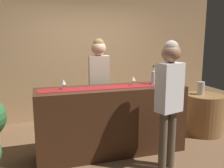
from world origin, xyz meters
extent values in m
plane|color=brown|center=(0.00, 0.00, 0.00)|extent=(10.00, 10.00, 0.00)
cube|color=tan|center=(0.00, 1.90, 1.45)|extent=(6.00, 0.12, 2.90)
cube|color=#3D2314|center=(0.00, 0.00, 0.52)|extent=(2.26, 0.60, 1.04)
cube|color=maroon|center=(0.00, 0.00, 1.05)|extent=(2.15, 0.28, 0.01)
cylinder|color=brown|center=(0.85, -0.02, 1.15)|extent=(0.07, 0.07, 0.21)
cylinder|color=brown|center=(0.85, -0.02, 1.29)|extent=(0.03, 0.03, 0.08)
cylinder|color=black|center=(0.85, -0.02, 1.34)|extent=(0.03, 0.03, 0.02)
cylinder|color=#B2C6C1|center=(0.69, 0.01, 1.15)|extent=(0.07, 0.07, 0.21)
cylinder|color=#B2C6C1|center=(0.69, 0.01, 1.29)|extent=(0.03, 0.03, 0.08)
cylinder|color=black|center=(0.69, 0.01, 1.34)|extent=(0.03, 0.03, 0.02)
cylinder|color=silver|center=(-0.71, 0.04, 1.05)|extent=(0.06, 0.06, 0.00)
cylinder|color=silver|center=(-0.71, 0.04, 1.09)|extent=(0.01, 0.01, 0.08)
cone|color=silver|center=(-0.71, 0.04, 1.16)|extent=(0.07, 0.07, 0.06)
cylinder|color=silver|center=(0.36, 0.03, 1.05)|extent=(0.06, 0.06, 0.00)
cylinder|color=silver|center=(0.36, 0.03, 1.09)|extent=(0.01, 0.01, 0.08)
cone|color=silver|center=(0.36, 0.03, 1.16)|extent=(0.07, 0.07, 0.06)
cylinder|color=#26262B|center=(0.03, 0.57, 0.41)|extent=(0.11, 0.11, 0.83)
cylinder|color=#26262B|center=(-0.13, 0.59, 0.41)|extent=(0.11, 0.11, 0.83)
cube|color=beige|center=(-0.05, 0.58, 1.15)|extent=(0.36, 0.23, 0.65)
sphere|color=#DBAD89|center=(-0.05, 0.58, 1.60)|extent=(0.25, 0.25, 0.25)
sphere|color=olive|center=(-0.05, 0.58, 1.67)|extent=(0.19, 0.19, 0.19)
cylinder|color=brown|center=(0.50, -0.71, 0.41)|extent=(0.11, 0.11, 0.82)
cylinder|color=brown|center=(0.66, -0.66, 0.41)|extent=(0.11, 0.11, 0.82)
cube|color=white|center=(0.58, -0.68, 1.14)|extent=(0.38, 0.29, 0.65)
sphere|color=#9E7051|center=(0.58, -0.68, 1.58)|extent=(0.24, 0.24, 0.24)
sphere|color=#AD9E8E|center=(0.58, -0.68, 1.65)|extent=(0.19, 0.19, 0.19)
cylinder|color=olive|center=(1.89, 0.24, 0.37)|extent=(0.68, 0.68, 0.74)
cylinder|color=#B7B2A8|center=(1.82, 0.30, 0.86)|extent=(0.13, 0.13, 0.24)
camera|label=1|loc=(-1.04, -3.44, 1.77)|focal=39.08mm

